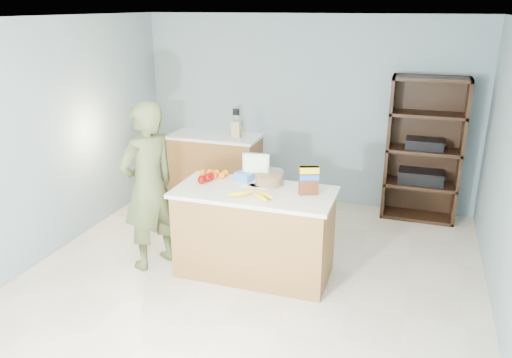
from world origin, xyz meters
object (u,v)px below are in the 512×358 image
(shelving_unit, at_px, (424,152))
(tv, at_px, (256,165))
(cereal_box, at_px, (309,178))
(counter_peninsula, at_px, (254,236))
(person, at_px, (148,187))

(shelving_unit, xyz_separation_m, tv, (-1.63, -1.74, 0.19))
(tv, xyz_separation_m, cereal_box, (0.60, -0.25, 0.00))
(counter_peninsula, relative_size, shelving_unit, 0.87)
(person, xyz_separation_m, tv, (0.99, 0.46, 0.19))
(shelving_unit, distance_m, cereal_box, 2.25)
(tv, bearing_deg, cereal_box, -22.32)
(shelving_unit, height_order, cereal_box, shelving_unit)
(cereal_box, bearing_deg, counter_peninsula, -173.78)
(shelving_unit, relative_size, cereal_box, 6.53)
(person, height_order, cereal_box, person)
(person, distance_m, tv, 1.11)
(counter_peninsula, distance_m, shelving_unit, 2.61)
(shelving_unit, xyz_separation_m, person, (-2.62, -2.21, 0.01))
(tv, distance_m, cereal_box, 0.65)
(counter_peninsula, bearing_deg, cereal_box, 6.22)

